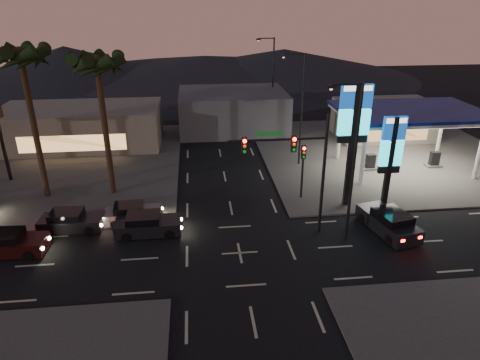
{
  "coord_description": "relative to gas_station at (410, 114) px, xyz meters",
  "views": [
    {
      "loc": [
        -2.4,
        -21.96,
        14.48
      ],
      "look_at": [
        0.48,
        4.23,
        3.0
      ],
      "focal_mm": 32.0,
      "sensor_mm": 36.0,
      "label": 1
    }
  ],
  "objects": [
    {
      "name": "corner_lot_nw",
      "position": [
        -32.0,
        4.0,
        -5.02
      ],
      "size": [
        24.0,
        24.0,
        0.12
      ],
      "primitive_type": "cube",
      "color": "#47443F",
      "rests_on": "ground"
    },
    {
      "name": "hill_left",
      "position": [
        -41.0,
        48.0,
        -2.08
      ],
      "size": [
        40.0,
        40.0,
        6.0
      ],
      "primitive_type": "cone",
      "color": "black",
      "rests_on": "ground"
    },
    {
      "name": "building_far_west",
      "position": [
        -30.0,
        10.0,
        -3.08
      ],
      "size": [
        16.0,
        8.0,
        4.0
      ],
      "primitive_type": "cube",
      "color": "#726B5B",
      "rests_on": "ground"
    },
    {
      "name": "pylon_sign_short",
      "position": [
        -5.0,
        -7.5,
        -0.42
      ],
      "size": [
        1.6,
        0.35,
        7.0
      ],
      "color": "black",
      "rests_on": "ground"
    },
    {
      "name": "ground",
      "position": [
        -16.0,
        -12.0,
        -5.08
      ],
      "size": [
        140.0,
        140.0,
        0.0
      ],
      "primitive_type": "plane",
      "color": "black",
      "rests_on": "ground"
    },
    {
      "name": "streetlight_far",
      "position": [
        -9.21,
        16.0,
        0.64
      ],
      "size": [
        2.14,
        0.25,
        10.0
      ],
      "color": "black",
      "rests_on": "ground"
    },
    {
      "name": "corner_lot_ne",
      "position": [
        0.0,
        4.0,
        -5.02
      ],
      "size": [
        24.0,
        24.0,
        0.12
      ],
      "primitive_type": "cube",
      "color": "#47443F",
      "rests_on": "ground"
    },
    {
      "name": "traffic_signal_mast",
      "position": [
        -12.24,
        -10.01,
        0.15
      ],
      "size": [
        6.1,
        0.39,
        8.0
      ],
      "color": "black",
      "rests_on": "ground"
    },
    {
      "name": "palm_a",
      "position": [
        -25.0,
        -2.5,
        4.35
      ],
      "size": [
        4.41,
        4.41,
        10.86
      ],
      "color": "black",
      "rests_on": "ground"
    },
    {
      "name": "building_far_mid",
      "position": [
        -14.0,
        14.0,
        -2.88
      ],
      "size": [
        12.0,
        9.0,
        4.4
      ],
      "primitive_type": "cube",
      "color": "#4C4C51",
      "rests_on": "ground"
    },
    {
      "name": "car_lane_a_front",
      "position": [
        -21.75,
        -9.04,
        -4.42
      ],
      "size": [
        4.4,
        1.91,
        1.42
      ],
      "color": "black",
      "rests_on": "ground"
    },
    {
      "name": "car_lane_a_mid",
      "position": [
        -29.9,
        -10.47,
        -4.42
      ],
      "size": [
        4.46,
        2.03,
        1.43
      ],
      "color": "black",
      "rests_on": "ground"
    },
    {
      "name": "hill_right",
      "position": [
        -1.0,
        48.0,
        -2.58
      ],
      "size": [
        50.0,
        50.0,
        5.0
      ],
      "primitive_type": "cone",
      "color": "black",
      "rests_on": "ground"
    },
    {
      "name": "gas_station",
      "position": [
        0.0,
        0.0,
        0.0
      ],
      "size": [
        12.2,
        8.2,
        5.47
      ],
      "color": "silver",
      "rests_on": "ground"
    },
    {
      "name": "car_lane_b_mid",
      "position": [
        -26.86,
        -7.97,
        -4.44
      ],
      "size": [
        4.29,
        1.96,
        1.37
      ],
      "color": "black",
      "rests_on": "ground"
    },
    {
      "name": "streetlight_near",
      "position": [
        -9.21,
        -11.0,
        0.64
      ],
      "size": [
        2.14,
        0.25,
        10.0
      ],
      "color": "black",
      "rests_on": "ground"
    },
    {
      "name": "pylon_sign_tall",
      "position": [
        -7.5,
        -6.5,
        1.31
      ],
      "size": [
        2.2,
        0.35,
        9.0
      ],
      "color": "black",
      "rests_on": "ground"
    },
    {
      "name": "car_lane_b_front",
      "position": [
        -22.92,
        -7.22,
        -4.48
      ],
      "size": [
        4.07,
        1.88,
        1.3
      ],
      "color": "#5D5E60",
      "rests_on": "ground"
    },
    {
      "name": "hill_center",
      "position": [
        -16.0,
        48.0,
        -3.08
      ],
      "size": [
        60.0,
        60.0,
        4.0
      ],
      "primitive_type": "cone",
      "color": "black",
      "rests_on": "ground"
    },
    {
      "name": "streetlight_mid",
      "position": [
        -9.21,
        2.0,
        0.64
      ],
      "size": [
        2.14,
        0.25,
        10.0
      ],
      "color": "black",
      "rests_on": "ground"
    },
    {
      "name": "convenience_store",
      "position": [
        2.0,
        9.0,
        -3.08
      ],
      "size": [
        10.0,
        6.0,
        4.0
      ],
      "primitive_type": "cube",
      "color": "#726B5B",
      "rests_on": "ground"
    },
    {
      "name": "pedestal_signal",
      "position": [
        -10.5,
        -5.02,
        -2.16
      ],
      "size": [
        0.32,
        0.39,
        4.3
      ],
      "color": "black",
      "rests_on": "ground"
    },
    {
      "name": "palm_b",
      "position": [
        -30.0,
        -2.5,
        4.89
      ],
      "size": [
        4.41,
        4.41,
        11.46
      ],
      "color": "black",
      "rests_on": "ground"
    },
    {
      "name": "suv_station",
      "position": [
        -5.98,
        -10.55,
        -4.36
      ],
      "size": [
        2.9,
        4.97,
        1.56
      ],
      "color": "black",
      "rests_on": "ground"
    }
  ]
}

